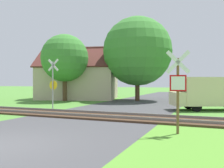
{
  "coord_description": "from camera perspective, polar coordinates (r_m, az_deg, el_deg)",
  "views": [
    {
      "loc": [
        5.98,
        -5.57,
        1.93
      ],
      "look_at": [
        0.5,
        7.84,
        1.8
      ],
      "focal_mm": 40.0,
      "sensor_mm": 36.0,
      "label": 1
    }
  ],
  "objects": [
    {
      "name": "road_asphalt",
      "position": [
        9.84,
        -16.06,
        -10.79
      ],
      "size": [
        7.34,
        80.0,
        0.01
      ],
      "primitive_type": "cube",
      "color": "#424244",
      "rests_on": "ground"
    },
    {
      "name": "rail_track",
      "position": [
        13.91,
        -3.5,
        -7.22
      ],
      "size": [
        60.0,
        2.6,
        0.22
      ],
      "color": "#422D1E",
      "rests_on": "ground"
    },
    {
      "name": "stop_sign_near",
      "position": [
        9.49,
        14.83,
        -0.54
      ],
      "size": [
        0.86,
        0.22,
        3.09
      ],
      "rotation": [
        0.0,
        0.0,
        3.36
      ],
      "color": "brown",
      "rests_on": "ground"
    },
    {
      "name": "crossing_sign_far",
      "position": [
        18.02,
        -13.35,
        0.58
      ],
      "size": [
        0.88,
        0.13,
        3.55
      ],
      "rotation": [
        0.0,
        0.0,
        -0.0
      ],
      "color": "#9E9EA5",
      "rests_on": "ground"
    },
    {
      "name": "house",
      "position": [
        28.61,
        -7.55,
        0.56
      ],
      "size": [
        9.99,
        8.47,
        5.9
      ],
      "rotation": [
        0.0,
        0.0,
        0.26
      ],
      "color": "#C6B293",
      "rests_on": "ground"
    },
    {
      "name": "tree_left",
      "position": [
        25.35,
        -10.76,
        5.83
      ],
      "size": [
        4.71,
        4.71,
        6.65
      ],
      "color": "#513823",
      "rests_on": "ground"
    },
    {
      "name": "tree_center",
      "position": [
        25.89,
        5.83,
        7.45
      ],
      "size": [
        7.07,
        7.07,
        8.6
      ],
      "color": "#513823",
      "rests_on": "ground"
    },
    {
      "name": "mail_truck",
      "position": [
        18.2,
        21.61,
        -1.7
      ],
      "size": [
        5.23,
        3.69,
        2.24
      ],
      "rotation": [
        0.0,
        0.0,
        1.99
      ],
      "color": "beige",
      "rests_on": "ground"
    }
  ]
}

